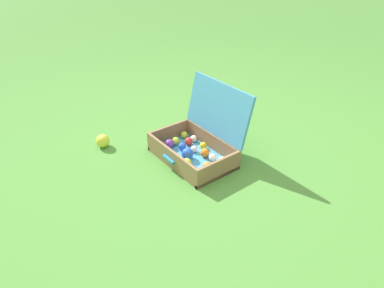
{
  "coord_description": "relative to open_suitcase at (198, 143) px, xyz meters",
  "views": [
    {
      "loc": [
        1.41,
        -1.14,
        1.28
      ],
      "look_at": [
        -0.08,
        0.01,
        0.12
      ],
      "focal_mm": 32.03,
      "sensor_mm": 36.0,
      "label": 1
    }
  ],
  "objects": [
    {
      "name": "stray_ball_on_grass",
      "position": [
        -0.5,
        -0.45,
        -0.06
      ],
      "size": [
        0.09,
        0.09,
        0.09
      ],
      "primitive_type": "sphere",
      "color": "#CCDB38",
      "rests_on": "ground"
    },
    {
      "name": "ground_plane",
      "position": [
        0.08,
        -0.06,
        -0.11
      ],
      "size": [
        16.0,
        16.0,
        0.0
      ],
      "primitive_type": "plane",
      "color": "#4C8C38"
    },
    {
      "name": "open_suitcase",
      "position": [
        0.0,
        0.0,
        0.0
      ],
      "size": [
        0.55,
        0.46,
        0.48
      ],
      "color": "#4799C6",
      "rests_on": "ground"
    }
  ]
}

